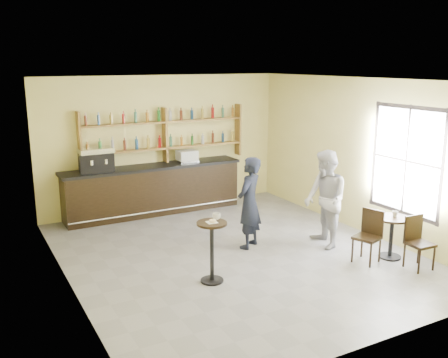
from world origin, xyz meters
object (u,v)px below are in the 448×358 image
pastry_case (187,156)px  pedestal_table (212,252)px  espresso_machine (96,160)px  patron_second (325,199)px  man_main (249,203)px  cafe_table (391,237)px  bar_counter (153,189)px  chair_west (367,237)px  chair_south (420,243)px

pastry_case → pedestal_table: (-1.38, -4.01, -0.78)m
pedestal_table → pastry_case: bearing=71.0°
espresso_machine → patron_second: size_ratio=0.39×
man_main → cafe_table: size_ratio=2.29×
pastry_case → man_main: bearing=-83.6°
patron_second → bar_counter: bearing=-135.8°
espresso_machine → chair_west: 5.91m
pedestal_table → cafe_table: size_ratio=1.31×
pedestal_table → bar_counter: bearing=82.8°
chair_south → patron_second: bearing=117.9°
cafe_table → patron_second: (-0.71, 1.03, 0.56)m
pedestal_table → man_main: man_main is taller
cafe_table → pastry_case: bearing=112.8°
pastry_case → pedestal_table: pastry_case is taller
pedestal_table → patron_second: bearing=8.3°
man_main → cafe_table: 2.67m
espresso_machine → chair_south: espresso_machine is taller
man_main → pedestal_table: bearing=4.4°
pedestal_table → patron_second: 2.69m
espresso_machine → chair_south: size_ratio=0.79×
chair_south → cafe_table: bearing=97.7°
espresso_machine → cafe_table: bearing=-41.7°
pedestal_table → cafe_table: (3.34, -0.65, -0.12)m
chair_west → bar_counter: bearing=-172.5°
espresso_machine → man_main: (2.13, -2.96, -0.52)m
chair_west → chair_south: chair_west is taller
bar_counter → pastry_case: size_ratio=9.03×
cafe_table → chair_west: (-0.55, 0.05, 0.09)m
cafe_table → chair_west: size_ratio=0.82×
pastry_case → man_main: man_main is taller
espresso_machine → pastry_case: size_ratio=1.55×
pedestal_table → man_main: (1.34, 1.05, 0.38)m
pedestal_table → chair_west: bearing=-12.0°
espresso_machine → pedestal_table: size_ratio=0.72×
pastry_case → pedestal_table: size_ratio=0.46×
man_main → cafe_table: (2.00, -1.70, -0.50)m
chair_south → man_main: bearing=134.7°
bar_counter → pastry_case: bearing=0.0°
pastry_case → chair_west: (1.41, -4.61, -0.82)m
espresso_machine → chair_south: bearing=-44.8°
bar_counter → chair_west: 5.14m
chair_south → espresso_machine: bearing=131.4°
bar_counter → chair_south: bar_counter is taller
chair_south → patron_second: (-0.76, 1.63, 0.48)m
bar_counter → chair_west: bar_counter is taller
man_main → pastry_case: bearing=-124.5°
pastry_case → chair_south: size_ratio=0.51×
pastry_case → pedestal_table: 4.32m
man_main → cafe_table: bearing=106.0°
pastry_case → chair_west: pastry_case is taller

